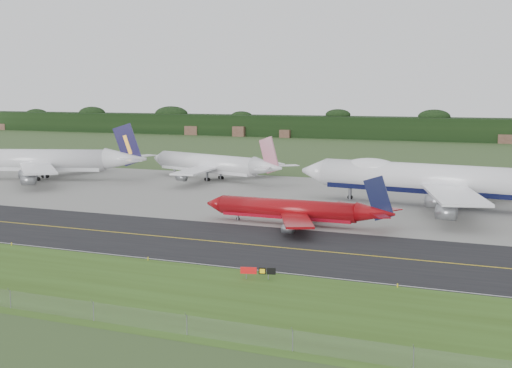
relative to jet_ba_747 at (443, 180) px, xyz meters
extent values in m
plane|color=#365427|center=(-29.58, -49.13, -6.18)|extent=(600.00, 600.00, 0.00)
cube|color=#324D16|center=(-29.58, -84.13, -6.17)|extent=(400.00, 30.00, 0.01)
cube|color=black|center=(-29.58, -53.13, -6.17)|extent=(400.00, 32.00, 0.02)
cube|color=gray|center=(-29.58, 1.87, -6.17)|extent=(400.00, 78.00, 0.01)
cube|color=gold|center=(-29.58, -53.13, -6.15)|extent=(400.00, 0.40, 0.00)
cube|color=silver|center=(-29.58, -68.63, -6.15)|extent=(400.00, 0.25, 0.00)
plane|color=slate|center=(-29.58, -97.13, -5.08)|extent=(320.00, 0.00, 320.00)
cylinder|color=slate|center=(-29.58, -97.13, -5.08)|extent=(0.10, 0.10, 2.20)
cube|color=black|center=(-29.58, 225.87, -0.18)|extent=(700.00, 24.00, 12.00)
cylinder|color=white|center=(-2.58, 0.32, 0.19)|extent=(52.20, 12.95, 6.58)
cube|color=black|center=(-2.58, 0.32, -1.94)|extent=(49.43, 11.00, 2.30)
cone|color=white|center=(-31.49, 3.94, 0.19)|extent=(7.24, 7.33, 6.58)
ellipsoid|color=white|center=(-16.97, 2.12, 2.00)|extent=(14.00, 7.21, 4.19)
cube|color=white|center=(4.52, -15.33, -0.96)|extent=(17.89, 30.76, 0.56)
cube|color=white|center=(8.15, 13.75, -0.96)|extent=(23.50, 29.79, 0.56)
cylinder|color=gray|center=(0.59, -14.20, -2.75)|extent=(3.91, 3.19, 2.76)
cylinder|color=gray|center=(4.07, 13.62, -2.75)|extent=(3.91, 3.19, 2.76)
cylinder|color=gray|center=(4.91, -27.58, -2.75)|extent=(3.91, 3.19, 2.76)
cylinder|color=gray|center=(11.55, 25.52, -2.75)|extent=(3.91, 3.19, 2.76)
cylinder|color=black|center=(-22.11, 2.76, -5.58)|extent=(1.24, 0.68, 1.18)
cylinder|color=slate|center=(1.08, -3.78, -3.98)|extent=(1.03, 1.03, 4.40)
cylinder|color=black|center=(1.08, -3.78, -5.58)|extent=(1.25, 0.73, 1.18)
cylinder|color=slate|center=(1.98, 3.40, -3.98)|extent=(1.03, 1.03, 4.40)
cylinder|color=black|center=(1.98, 3.40, -5.58)|extent=(1.25, 0.73, 1.18)
cylinder|color=maroon|center=(-24.70, -32.88, -3.11)|extent=(27.81, 3.83, 3.76)
cube|color=maroon|center=(-24.70, -32.88, -4.33)|extent=(26.41, 2.88, 1.32)
cone|color=maroon|center=(-40.34, -32.92, -3.11)|extent=(3.48, 3.77, 3.76)
cone|color=maroon|center=(-7.13, -32.84, -2.83)|extent=(7.34, 3.78, 3.76)
cube|color=maroon|center=(-19.92, -40.61, -3.77)|extent=(11.12, 16.15, 0.42)
cube|color=maroon|center=(-19.95, -25.13, -3.77)|extent=(11.06, 16.16, 0.42)
cube|color=black|center=(-6.61, -32.84, 0.01)|extent=(5.94, 0.32, 8.56)
cylinder|color=gray|center=(-20.19, -44.31, -4.79)|extent=(2.06, 1.58, 1.58)
cylinder|color=gray|center=(-20.24, -21.43, -4.79)|extent=(2.06, 1.58, 1.58)
cylinder|color=black|center=(-35.26, -32.91, -5.84)|extent=(0.68, 0.31, 0.68)
cylinder|color=slate|center=(-22.47, -34.94, -5.21)|extent=(0.53, 0.53, 1.94)
cylinder|color=black|center=(-22.47, -34.94, -5.84)|extent=(0.68, 0.34, 0.68)
cylinder|color=slate|center=(-22.48, -30.81, -5.21)|extent=(0.53, 0.53, 1.94)
cylinder|color=black|center=(-22.48, -30.81, -5.84)|extent=(0.68, 0.34, 0.68)
cylinder|color=silver|center=(-120.55, 3.90, -0.34)|extent=(46.11, 20.87, 6.26)
cube|color=silver|center=(-120.55, 3.90, -2.37)|extent=(43.40, 18.64, 2.19)
cone|color=silver|center=(-92.68, 13.34, 0.13)|extent=(13.64, 9.87, 6.26)
cube|color=silver|center=(-108.10, -6.58, -1.43)|extent=(25.31, 25.92, 0.55)
cube|color=silver|center=(-117.03, 19.78, -1.43)|extent=(11.40, 28.58, 0.55)
cube|color=#110D3A|center=(-92.02, 13.56, 4.26)|extent=(8.46, 3.29, 12.63)
cylinder|color=gray|center=(-111.75, -7.17, -3.14)|extent=(4.08, 3.59, 2.63)
cylinder|color=gray|center=(-120.29, 18.04, -3.14)|extent=(4.08, 3.59, 2.63)
cylinder|color=gray|center=(-102.52, -16.82, -3.14)|extent=(4.08, 3.59, 2.63)
cylinder|color=gray|center=(-118.83, 31.30, -3.14)|extent=(4.08, 3.59, 2.63)
cylinder|color=slate|center=(-115.92, 1.83, -4.19)|extent=(1.11, 1.11, 3.96)
cylinder|color=black|center=(-115.92, 1.83, -5.61)|extent=(1.25, 0.89, 1.13)
cylinder|color=slate|center=(-118.12, 8.35, -4.19)|extent=(1.11, 1.11, 3.96)
cylinder|color=black|center=(-118.12, 8.35, -5.61)|extent=(1.25, 0.89, 1.13)
cylinder|color=white|center=(-72.25, 25.18, -1.33)|extent=(37.22, 16.59, 5.20)
cube|color=white|center=(-72.25, 25.18, -3.02)|extent=(35.03, 14.77, 1.82)
cone|color=white|center=(-92.27, 31.73, -1.33)|extent=(6.07, 6.40, 5.20)
cone|color=white|center=(-49.75, 17.82, -0.94)|extent=(11.01, 8.02, 5.20)
cube|color=white|center=(-69.35, 12.95, -2.24)|extent=(9.29, 22.11, 0.47)
cube|color=white|center=(-62.68, 33.34, -2.24)|extent=(19.60, 20.28, 0.47)
cube|color=maroon|center=(-49.20, 17.64, 2.43)|extent=(6.95, 2.63, 10.34)
cylinder|color=gray|center=(-71.24, 8.17, -3.66)|extent=(3.38, 2.96, 2.18)
cylinder|color=gray|center=(-61.38, 38.31, -3.66)|extent=(3.38, 2.96, 2.18)
cylinder|color=black|center=(-85.78, 29.61, -5.71)|extent=(1.02, 0.69, 0.94)
cylinder|color=slate|center=(-70.29, 21.53, -4.53)|extent=(0.92, 0.92, 3.28)
cylinder|color=black|center=(-70.29, 21.53, -5.71)|extent=(1.04, 0.74, 0.94)
cylinder|color=slate|center=(-68.51, 26.97, -4.53)|extent=(0.92, 0.92, 3.28)
cylinder|color=black|center=(-68.51, 26.97, -5.71)|extent=(1.04, 0.74, 0.94)
cylinder|color=slate|center=(-15.22, -73.54, -5.82)|extent=(0.12, 0.12, 0.72)
cylinder|color=slate|center=(-12.26, -72.72, -5.82)|extent=(0.12, 0.12, 0.72)
cube|color=#A50C0D|center=(-14.92, -73.46, -5.00)|extent=(2.22, 0.78, 0.92)
cube|color=black|center=(-13.05, -72.94, -5.00)|extent=(1.04, 0.45, 0.92)
cube|color=black|center=(-11.87, -72.61, -5.00)|extent=(1.23, 0.50, 0.92)
cylinder|color=yellow|center=(-60.39, -69.63, -5.93)|extent=(0.16, 0.16, 0.50)
cylinder|color=yellow|center=(-33.56, -69.63, -5.93)|extent=(0.16, 0.16, 0.50)
cylinder|color=yellow|center=(5.00, -69.63, -5.93)|extent=(0.16, 0.16, 0.50)
camera|label=1|loc=(24.16, -161.33, 19.56)|focal=50.00mm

